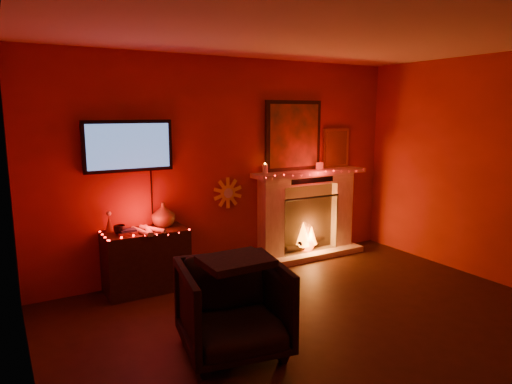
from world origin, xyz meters
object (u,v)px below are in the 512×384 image
Objects in this scene: tv at (128,146)px; console_table at (147,257)px; sunburst_clock at (228,193)px; armchair at (233,308)px; fireplace at (307,206)px.

tv reaches higher than console_table.
armchair is at bearing -115.61° from sunburst_clock.
sunburst_clock is (-1.19, 0.09, 0.28)m from fireplace.
tv is (-2.44, 0.06, 0.92)m from fireplace.
tv reaches higher than armchair.
armchair is (0.32, -1.91, -1.25)m from tv.
tv is at bearing 178.50° from fireplace.
sunburst_clock is at bearing 1.24° from tv.
tv is 1.41m from sunburst_clock.
tv is at bearing 109.64° from armchair.
fireplace is 2.19× the size of console_table.
armchair is (0.22, -1.72, -0.00)m from console_table.
armchair is at bearing -138.95° from fireplace.
console_table is 1.14× the size of armchair.
tv is 1.43× the size of armchair.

